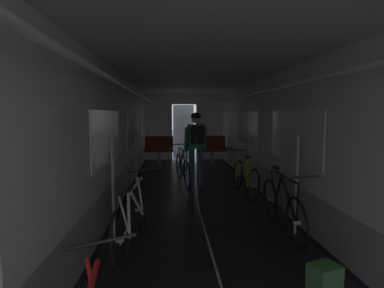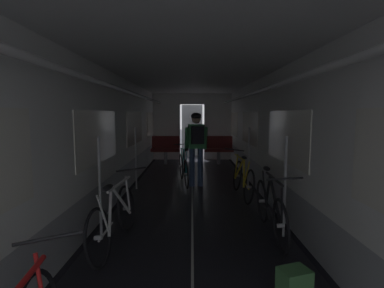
{
  "view_description": "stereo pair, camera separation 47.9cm",
  "coord_description": "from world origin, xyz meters",
  "px_view_note": "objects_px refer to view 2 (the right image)",
  "views": [
    {
      "loc": [
        -0.48,
        -1.82,
        1.7
      ],
      "look_at": [
        0.0,
        4.97,
        1.0
      ],
      "focal_mm": 27.45,
      "sensor_mm": 36.0,
      "label": 1
    },
    {
      "loc": [
        -0.01,
        -1.84,
        1.7
      ],
      "look_at": [
        0.0,
        4.97,
        1.0
      ],
      "focal_mm": 27.45,
      "sensor_mm": 36.0,
      "label": 2
    }
  ],
  "objects_px": {
    "bicycle_teal_in_aisle": "(183,168)",
    "backpack_on_floor": "(294,288)",
    "bicycle_yellow": "(242,178)",
    "person_cyclist_aisle": "(196,141)",
    "bench_seat_far_left": "(165,147)",
    "bench_seat_far_right": "(218,147)",
    "bicycle_white": "(114,218)",
    "bicycle_black": "(270,208)"
  },
  "relations": [
    {
      "from": "bicycle_teal_in_aisle",
      "to": "backpack_on_floor",
      "type": "height_order",
      "value": "bicycle_teal_in_aisle"
    },
    {
      "from": "bicycle_yellow",
      "to": "person_cyclist_aisle",
      "type": "height_order",
      "value": "person_cyclist_aisle"
    },
    {
      "from": "bench_seat_far_left",
      "to": "bench_seat_far_right",
      "type": "height_order",
      "value": "same"
    },
    {
      "from": "bench_seat_far_left",
      "to": "bicycle_teal_in_aisle",
      "type": "distance_m",
      "value": 2.94
    },
    {
      "from": "bicycle_white",
      "to": "bicycle_teal_in_aisle",
      "type": "distance_m",
      "value": 3.51
    },
    {
      "from": "bicycle_white",
      "to": "bicycle_yellow",
      "type": "distance_m",
      "value": 3.05
    },
    {
      "from": "bicycle_black",
      "to": "bicycle_teal_in_aisle",
      "type": "relative_size",
      "value": 1.01
    },
    {
      "from": "bicycle_black",
      "to": "bicycle_yellow",
      "type": "bearing_deg",
      "value": 91.87
    },
    {
      "from": "bench_seat_far_right",
      "to": "bicycle_yellow",
      "type": "bearing_deg",
      "value": -88.05
    },
    {
      "from": "bicycle_yellow",
      "to": "backpack_on_floor",
      "type": "xyz_separation_m",
      "value": [
        -0.13,
        -3.46,
        -0.21
      ]
    },
    {
      "from": "bench_seat_far_left",
      "to": "bench_seat_far_right",
      "type": "relative_size",
      "value": 1.0
    },
    {
      "from": "bicycle_white",
      "to": "bicycle_yellow",
      "type": "bearing_deg",
      "value": 48.26
    },
    {
      "from": "bicycle_black",
      "to": "person_cyclist_aisle",
      "type": "bearing_deg",
      "value": 109.7
    },
    {
      "from": "bench_seat_far_right",
      "to": "bicycle_teal_in_aisle",
      "type": "relative_size",
      "value": 0.58
    },
    {
      "from": "bicycle_black",
      "to": "bench_seat_far_right",
      "type": "bearing_deg",
      "value": 91.92
    },
    {
      "from": "bicycle_yellow",
      "to": "person_cyclist_aisle",
      "type": "relative_size",
      "value": 0.98
    },
    {
      "from": "bicycle_yellow",
      "to": "backpack_on_floor",
      "type": "relative_size",
      "value": 4.98
    },
    {
      "from": "bench_seat_far_right",
      "to": "bicycle_teal_in_aisle",
      "type": "bearing_deg",
      "value": -111.18
    },
    {
      "from": "bicycle_white",
      "to": "bench_seat_far_left",
      "type": "bearing_deg",
      "value": 89.12
    },
    {
      "from": "bench_seat_far_left",
      "to": "bicycle_black",
      "type": "height_order",
      "value": "bench_seat_far_left"
    },
    {
      "from": "bench_seat_far_left",
      "to": "backpack_on_floor",
      "type": "distance_m",
      "value": 7.69
    },
    {
      "from": "bicycle_yellow",
      "to": "bench_seat_far_right",
      "type": "bearing_deg",
      "value": 91.95
    },
    {
      "from": "bicycle_teal_in_aisle",
      "to": "bench_seat_far_right",
      "type": "bearing_deg",
      "value": 68.82
    },
    {
      "from": "bicycle_white",
      "to": "person_cyclist_aisle",
      "type": "height_order",
      "value": "person_cyclist_aisle"
    },
    {
      "from": "bench_seat_far_right",
      "to": "bicycle_white",
      "type": "xyz_separation_m",
      "value": [
        -1.9,
        -6.28,
        -0.19
      ]
    },
    {
      "from": "bicycle_black",
      "to": "bicycle_teal_in_aisle",
      "type": "xyz_separation_m",
      "value": [
        -1.3,
        3.06,
        0.0
      ]
    },
    {
      "from": "person_cyclist_aisle",
      "to": "bicycle_teal_in_aisle",
      "type": "xyz_separation_m",
      "value": [
        -0.3,
        0.27,
        -0.69
      ]
    },
    {
      "from": "bicycle_white",
      "to": "bicycle_black",
      "type": "xyz_separation_m",
      "value": [
        2.09,
        0.37,
        0.0
      ]
    },
    {
      "from": "person_cyclist_aisle",
      "to": "bicycle_teal_in_aisle",
      "type": "bearing_deg",
      "value": 138.65
    },
    {
      "from": "bench_seat_far_right",
      "to": "bench_seat_far_left",
      "type": "bearing_deg",
      "value": 180.0
    },
    {
      "from": "bench_seat_far_right",
      "to": "bicycle_black",
      "type": "relative_size",
      "value": 0.58
    },
    {
      "from": "bicycle_yellow",
      "to": "bicycle_teal_in_aisle",
      "type": "height_order",
      "value": "bicycle_yellow"
    },
    {
      "from": "bicycle_white",
      "to": "bicycle_teal_in_aisle",
      "type": "height_order",
      "value": "bicycle_white"
    },
    {
      "from": "bench_seat_far_right",
      "to": "person_cyclist_aisle",
      "type": "xyz_separation_m",
      "value": [
        -0.8,
        -3.12,
        0.5
      ]
    },
    {
      "from": "bench_seat_far_left",
      "to": "backpack_on_floor",
      "type": "xyz_separation_m",
      "value": [
        1.8,
        -7.46,
        -0.4
      ]
    },
    {
      "from": "bench_seat_far_right",
      "to": "bicycle_black",
      "type": "xyz_separation_m",
      "value": [
        0.2,
        -5.91,
        -0.18
      ]
    },
    {
      "from": "bicycle_white",
      "to": "person_cyclist_aisle",
      "type": "relative_size",
      "value": 0.98
    },
    {
      "from": "bench_seat_far_left",
      "to": "bicycle_teal_in_aisle",
      "type": "relative_size",
      "value": 0.58
    },
    {
      "from": "bicycle_black",
      "to": "bicycle_teal_in_aisle",
      "type": "bearing_deg",
      "value": 113.09
    },
    {
      "from": "backpack_on_floor",
      "to": "bicycle_black",
      "type": "bearing_deg",
      "value": 82.79
    },
    {
      "from": "bench_seat_far_right",
      "to": "bicycle_white",
      "type": "height_order",
      "value": "bicycle_white"
    },
    {
      "from": "bicycle_yellow",
      "to": "bicycle_teal_in_aisle",
      "type": "distance_m",
      "value": 1.69
    }
  ]
}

